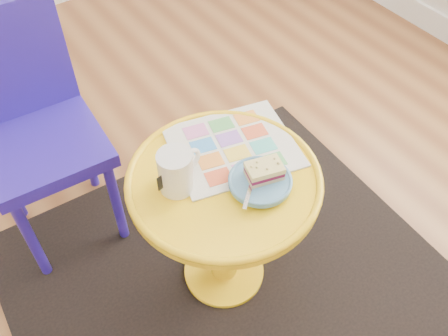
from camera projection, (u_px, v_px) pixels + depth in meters
rug at (224, 272)px, 1.63m from camera, size 1.34×1.15×0.01m
side_table at (224, 210)px, 1.38m from camera, size 0.50×0.50×0.48m
chair at (32, 122)px, 1.46m from camera, size 0.36×0.36×0.78m
newspaper at (233, 147)px, 1.35m from camera, size 0.38×0.35×0.01m
mug at (177, 170)px, 1.21m from camera, size 0.12×0.09×0.11m
plate at (260, 182)px, 1.25m from camera, size 0.16×0.16×0.02m
cake_slice at (264, 171)px, 1.23m from camera, size 0.10×0.08×0.04m
fork at (251, 185)px, 1.23m from camera, size 0.12×0.11×0.00m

